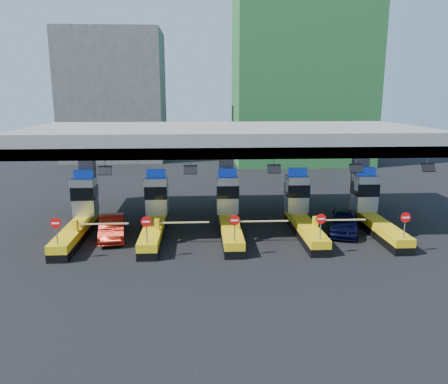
{
  "coord_description": "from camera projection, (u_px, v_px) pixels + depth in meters",
  "views": [
    {
      "loc": [
        -1.97,
        -28.43,
        9.23
      ],
      "look_at": [
        -0.34,
        0.0,
        2.88
      ],
      "focal_mm": 35.0,
      "sensor_mm": 36.0,
      "label": 1
    }
  ],
  "objects": [
    {
      "name": "toll_lane_right",
      "position": [
        301.0,
        211.0,
        30.07
      ],
      "size": [
        4.43,
        8.0,
        4.16
      ],
      "color": "black",
      "rests_on": "ground"
    },
    {
      "name": "ground",
      "position": [
        229.0,
        233.0,
        29.82
      ],
      "size": [
        120.0,
        120.0,
        0.0
      ],
      "primitive_type": "plane",
      "color": "black",
      "rests_on": "ground"
    },
    {
      "name": "red_car",
      "position": [
        112.0,
        227.0,
        28.56
      ],
      "size": [
        2.28,
        4.71,
        1.49
      ],
      "primitive_type": "imported",
      "rotation": [
        0.0,
        0.0,
        0.16
      ],
      "color": "maroon",
      "rests_on": "ground"
    },
    {
      "name": "toll_lane_left",
      "position": [
        155.0,
        213.0,
        29.51
      ],
      "size": [
        4.43,
        8.0,
        4.16
      ],
      "color": "black",
      "rests_on": "ground"
    },
    {
      "name": "toll_canopy",
      "position": [
        226.0,
        139.0,
        31.29
      ],
      "size": [
        28.0,
        12.09,
        7.0
      ],
      "color": "slate",
      "rests_on": "ground"
    },
    {
      "name": "toll_lane_far_left",
      "position": [
        80.0,
        214.0,
        29.23
      ],
      "size": [
        4.43,
        8.0,
        4.16
      ],
      "color": "black",
      "rests_on": "ground"
    },
    {
      "name": "van",
      "position": [
        344.0,
        221.0,
        29.71
      ],
      "size": [
        3.3,
        5.07,
        1.61
      ],
      "primitive_type": "imported",
      "rotation": [
        0.0,
        0.0,
        -0.33
      ],
      "color": "black",
      "rests_on": "ground"
    },
    {
      "name": "toll_lane_far_right",
      "position": [
        372.0,
        210.0,
        30.35
      ],
      "size": [
        4.43,
        8.0,
        4.16
      ],
      "color": "black",
      "rests_on": "ground"
    },
    {
      "name": "toll_lane_center",
      "position": [
        229.0,
        212.0,
        29.79
      ],
      "size": [
        4.43,
        8.0,
        4.16
      ],
      "color": "black",
      "rests_on": "ground"
    },
    {
      "name": "bg_building_scaffold",
      "position": [
        302.0,
        59.0,
        58.63
      ],
      "size": [
        18.0,
        12.0,
        28.0
      ],
      "primitive_type": "cube",
      "color": "#1E5926",
      "rests_on": "ground"
    },
    {
      "name": "bg_building_concrete",
      "position": [
        114.0,
        96.0,
        62.16
      ],
      "size": [
        14.0,
        10.0,
        18.0
      ],
      "primitive_type": "cube",
      "color": "#4C4C49",
      "rests_on": "ground"
    }
  ]
}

